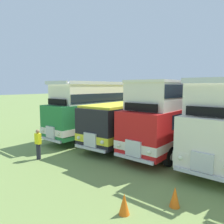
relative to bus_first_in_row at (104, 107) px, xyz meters
name	(u,v)px	position (x,y,z in m)	size (l,w,h in m)	color
ground_plane	(176,147)	(6.44, -0.19, -2.36)	(200.00, 200.00, 0.00)	#7A934C
bus_first_in_row	(104,107)	(0.00, 0.00, 0.00)	(3.06, 10.86, 4.52)	#237538
bus_second_in_row	(135,118)	(3.21, -0.24, -0.61)	(2.69, 10.31, 2.99)	black
bus_third_in_row	(179,111)	(6.44, 0.19, 0.11)	(3.11, 11.12, 4.49)	red
cone_near_end	(124,204)	(7.88, -8.80, -2.00)	(0.36, 0.36, 0.72)	orange
cone_far_end	(175,197)	(9.04, -7.38, -2.00)	(0.36, 0.36, 0.73)	orange
marshal_person	(38,144)	(0.99, -7.25, -1.47)	(0.36, 0.24, 1.73)	#23232D
rope_fence_line	(214,118)	(6.44, 11.38, -1.68)	(18.96, 0.08, 1.05)	#8C704C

